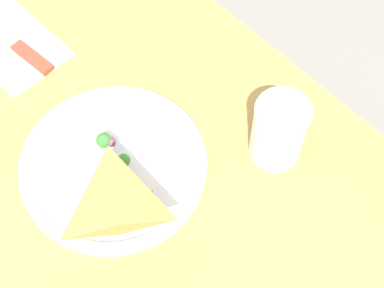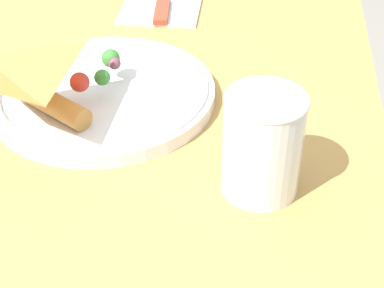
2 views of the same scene
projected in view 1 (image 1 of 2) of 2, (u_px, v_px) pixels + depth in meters
name	position (u px, v px, depth m)	size (l,w,h in m)	color
dining_table	(106.00, 250.00, 0.84)	(1.28, 0.75, 0.77)	tan
plate_pizza	(114.00, 166.00, 0.77)	(0.25, 0.25, 0.05)	white
milk_glass	(279.00, 131.00, 0.76)	(0.07, 0.07, 0.10)	white
napkin_folded	(6.00, 39.00, 0.90)	(0.20, 0.12, 0.00)	silver
butter_knife	(10.00, 40.00, 0.89)	(0.21, 0.04, 0.01)	#99422D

